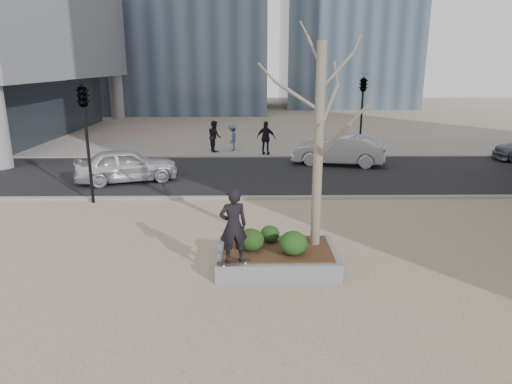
{
  "coord_description": "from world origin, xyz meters",
  "views": [
    {
      "loc": [
        0.33,
        -10.68,
        4.97
      ],
      "look_at": [
        0.5,
        2.0,
        1.4
      ],
      "focal_mm": 32.0,
      "sensor_mm": 36.0,
      "label": 1
    }
  ],
  "objects_px": {
    "skateboard": "(234,263)",
    "skateboarder": "(233,226)",
    "planter": "(277,258)",
    "police_car": "(127,165)"
  },
  "relations": [
    {
      "from": "skateboarder",
      "to": "police_car",
      "type": "height_order",
      "value": "skateboarder"
    },
    {
      "from": "skateboard",
      "to": "skateboarder",
      "type": "height_order",
      "value": "skateboarder"
    },
    {
      "from": "planter",
      "to": "police_car",
      "type": "xyz_separation_m",
      "value": [
        -6.01,
        8.69,
        0.53
      ]
    },
    {
      "from": "planter",
      "to": "police_car",
      "type": "distance_m",
      "value": 10.58
    },
    {
      "from": "planter",
      "to": "police_car",
      "type": "height_order",
      "value": "police_car"
    },
    {
      "from": "skateboard",
      "to": "planter",
      "type": "bearing_deg",
      "value": 23.02
    },
    {
      "from": "skateboard",
      "to": "skateboarder",
      "type": "distance_m",
      "value": 0.92
    },
    {
      "from": "skateboard",
      "to": "skateboarder",
      "type": "xyz_separation_m",
      "value": [
        0.0,
        0.0,
        0.92
      ]
    },
    {
      "from": "planter",
      "to": "skateboard",
      "type": "distance_m",
      "value": 1.39
    },
    {
      "from": "skateboard",
      "to": "police_car",
      "type": "relative_size",
      "value": 0.18
    }
  ]
}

